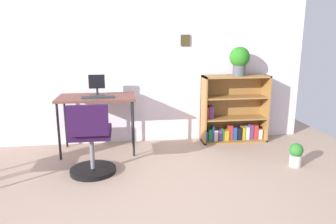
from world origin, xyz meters
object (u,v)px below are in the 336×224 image
Objects in this scene: desk at (97,101)px; potted_plant_floor at (296,154)px; monitor at (97,86)px; keyboard at (98,97)px; office_chair at (91,144)px; potted_plant_on_shelf at (240,59)px; bookshelf_low at (233,113)px.

desk reaches higher than potted_plant_floor.
monitor is 0.97× the size of potted_plant_floor.
office_chair is at bearing -94.79° from keyboard.
monitor is 0.67× the size of keyboard.
desk is 3.51× the size of potted_plant_floor.
potted_plant_on_shelf reaches higher than office_chair.
desk is at bearing -173.64° from bookshelf_low.
bookshelf_low is 2.40× the size of potted_plant_on_shelf.
desk is at bearing -175.40° from potted_plant_on_shelf.
monitor reaches higher than desk.
office_chair reaches higher than keyboard.
monitor is at bearing -174.95° from bookshelf_low.
desk is 1.03× the size of bookshelf_low.
potted_plant_floor is (0.38, -1.01, -1.06)m from potted_plant_on_shelf.
keyboard is at bearing -172.12° from potted_plant_on_shelf.
keyboard is 1.02× the size of potted_plant_on_shelf.
bookshelf_low is at bearing 126.46° from potted_plant_on_shelf.
potted_plant_on_shelf is at bearing 110.88° from potted_plant_floor.
desk is 1.19× the size of office_chair.
potted_plant_on_shelf is at bearing -53.54° from bookshelf_low.
desk is 0.20m from monitor.
office_chair is 2.19m from bookshelf_low.
potted_plant_on_shelf reaches higher than potted_plant_floor.
office_chair is 0.86× the size of bookshelf_low.
potted_plant_floor is (2.39, -0.09, -0.22)m from office_chair.
keyboard is 0.49× the size of office_chair.
office_chair is at bearing -91.61° from desk.
office_chair is (-0.03, -0.80, -0.52)m from monitor.
keyboard reaches higher than desk.
office_chair is at bearing -153.65° from bookshelf_low.
desk is 2.42× the size of keyboard.
monitor reaches higher than potted_plant_floor.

